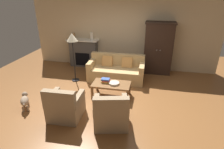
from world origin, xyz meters
name	(u,v)px	position (x,y,z in m)	size (l,w,h in m)	color
ground_plane	(107,97)	(0.00, 0.00, 0.00)	(9.60, 9.60, 0.00)	brown
back_wall	(122,33)	(0.00, 2.55, 1.40)	(7.20, 0.10, 2.80)	beige
fireplace	(84,53)	(-1.55, 2.30, 0.57)	(1.26, 0.48, 1.12)	#4C4947
armoire	(158,48)	(1.40, 2.22, 0.95)	(1.06, 0.57, 1.90)	black
couch	(116,71)	(0.02, 1.27, 0.32)	(1.93, 0.89, 0.86)	tan
coffee_table	(111,85)	(0.10, 0.08, 0.37)	(1.10, 0.60, 0.42)	brown
fruit_bowl	(114,83)	(0.19, 0.06, 0.45)	(0.31, 0.31, 0.05)	beige
book_stack	(106,80)	(-0.08, 0.12, 0.48)	(0.26, 0.20, 0.12)	gold
mantel_vase_bronze	(73,36)	(-1.93, 2.28, 1.23)	(0.15, 0.15, 0.23)	olive
mantel_vase_cream	(92,36)	(-1.17, 2.28, 1.27)	(0.12, 0.12, 0.30)	beige
armchair_near_left	(65,107)	(-0.78, -1.18, 0.32)	(0.81, 0.80, 0.88)	#997F60
armchair_near_right	(111,113)	(0.38, -1.21, 0.32)	(0.92, 0.93, 0.88)	#997F60
floor_lamp	(72,40)	(-1.36, 0.87, 1.43)	(0.36, 0.36, 1.66)	black
dog	(25,100)	(-2.00, -1.04, 0.25)	(0.39, 0.51, 0.39)	gray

